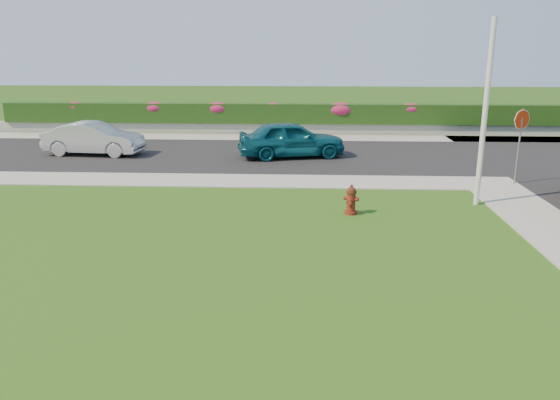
# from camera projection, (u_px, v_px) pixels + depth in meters

# --- Properties ---
(ground) EXTENTS (120.00, 120.00, 0.00)m
(ground) POSITION_uv_depth(u_px,v_px,m) (288.00, 285.00, 11.36)
(ground) COLOR black
(ground) RESTS_ON ground
(street_far) EXTENTS (26.00, 8.00, 0.04)m
(street_far) POSITION_uv_depth(u_px,v_px,m) (190.00, 154.00, 25.05)
(street_far) COLOR black
(street_far) RESTS_ON ground
(sidewalk_far) EXTENTS (24.00, 2.00, 0.04)m
(sidewalk_far) POSITION_uv_depth(u_px,v_px,m) (135.00, 180.00, 20.28)
(sidewalk_far) COLOR gray
(sidewalk_far) RESTS_ON ground
(curb_corner) EXTENTS (2.00, 2.00, 0.04)m
(curb_corner) POSITION_uv_depth(u_px,v_px,m) (490.00, 184.00, 19.69)
(curb_corner) COLOR gray
(curb_corner) RESTS_ON ground
(sidewalk_beyond) EXTENTS (34.00, 2.00, 0.04)m
(sidewalk_beyond) POSITION_uv_depth(u_px,v_px,m) (281.00, 138.00, 29.67)
(sidewalk_beyond) COLOR gray
(sidewalk_beyond) RESTS_ON ground
(retaining_wall) EXTENTS (34.00, 0.40, 0.60)m
(retaining_wall) POSITION_uv_depth(u_px,v_px,m) (283.00, 129.00, 31.04)
(retaining_wall) COLOR gray
(retaining_wall) RESTS_ON ground
(hedge) EXTENTS (32.00, 0.90, 1.10)m
(hedge) POSITION_uv_depth(u_px,v_px,m) (283.00, 113.00, 30.90)
(hedge) COLOR black
(hedge) RESTS_ON retaining_wall
(fire_hydrant) EXTENTS (0.46, 0.44, 0.88)m
(fire_hydrant) POSITION_uv_depth(u_px,v_px,m) (351.00, 200.00, 16.06)
(fire_hydrant) COLOR #531C0D
(fire_hydrant) RESTS_ON ground
(sedan_teal) EXTENTS (5.01, 2.93, 1.60)m
(sedan_teal) POSITION_uv_depth(u_px,v_px,m) (291.00, 139.00, 24.15)
(sedan_teal) COLOR #0B4655
(sedan_teal) RESTS_ON street_far
(sedan_silver) EXTENTS (4.56, 1.92, 1.46)m
(sedan_silver) POSITION_uv_depth(u_px,v_px,m) (94.00, 139.00, 24.72)
(sedan_silver) COLOR #A5A8AC
(sedan_silver) RESTS_ON street_far
(utility_pole) EXTENTS (0.16, 0.16, 5.62)m
(utility_pole) POSITION_uv_depth(u_px,v_px,m) (485.00, 115.00, 16.40)
(utility_pole) COLOR silver
(utility_pole) RESTS_ON ground
(stop_sign) EXTENTS (0.66, 0.35, 2.70)m
(stop_sign) POSITION_uv_depth(u_px,v_px,m) (521.00, 129.00, 19.12)
(stop_sign) COLOR slate
(stop_sign) RESTS_ON ground
(flower_clump_a) EXTENTS (1.13, 0.72, 0.56)m
(flower_clump_a) POSITION_uv_depth(u_px,v_px,m) (75.00, 107.00, 31.27)
(flower_clump_a) COLOR #B91F64
(flower_clump_a) RESTS_ON hedge
(flower_clump_b) EXTENTS (1.30, 0.84, 0.65)m
(flower_clump_b) POSITION_uv_depth(u_px,v_px,m) (155.00, 108.00, 31.06)
(flower_clump_b) COLOR #B91F64
(flower_clump_b) RESTS_ON hedge
(flower_clump_c) EXTENTS (1.38, 0.88, 0.69)m
(flower_clump_c) POSITION_uv_depth(u_px,v_px,m) (218.00, 108.00, 30.90)
(flower_clump_c) COLOR #B91F64
(flower_clump_c) RESTS_ON hedge
(flower_clump_d) EXTENTS (1.10, 0.70, 0.55)m
(flower_clump_d) POSITION_uv_depth(u_px,v_px,m) (273.00, 108.00, 30.74)
(flower_clump_d) COLOR #B91F64
(flower_clump_d) RESTS_ON hedge
(flower_clump_e) EXTENTS (1.54, 0.99, 0.77)m
(flower_clump_e) POSITION_uv_depth(u_px,v_px,m) (340.00, 110.00, 30.59)
(flower_clump_e) COLOR #B91F64
(flower_clump_e) RESTS_ON hedge
(flower_clump_f) EXTENTS (1.24, 0.79, 0.62)m
(flower_clump_f) POSITION_uv_depth(u_px,v_px,m) (411.00, 109.00, 30.40)
(flower_clump_f) COLOR #B91F64
(flower_clump_f) RESTS_ON hedge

